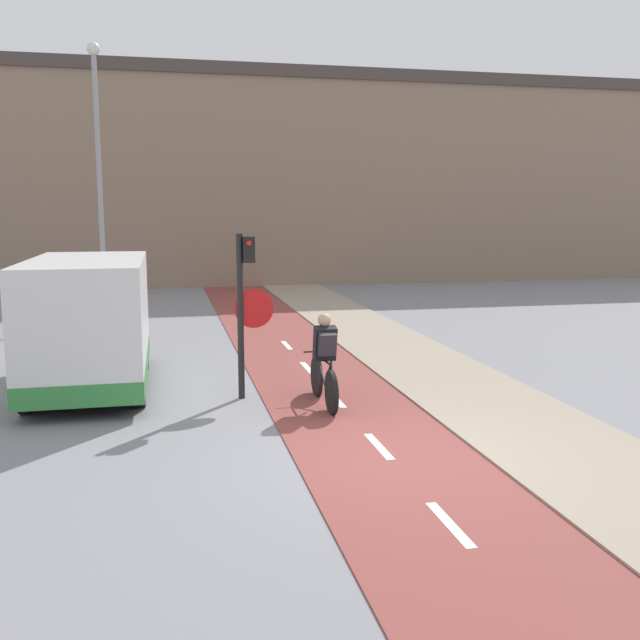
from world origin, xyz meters
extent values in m
plane|color=gray|center=(0.00, 0.00, 0.00)|extent=(120.00, 120.00, 0.00)
cube|color=brown|center=(0.00, 0.00, 0.01)|extent=(2.46, 60.00, 0.02)
cube|color=white|center=(0.00, -2.00, 0.02)|extent=(0.12, 1.10, 0.00)
cube|color=white|center=(0.00, 0.50, 0.02)|extent=(0.12, 1.10, 0.00)
cube|color=white|center=(0.00, 3.00, 0.02)|extent=(0.12, 1.10, 0.00)
cube|color=white|center=(0.00, 5.50, 0.02)|extent=(0.12, 1.10, 0.00)
cube|color=white|center=(0.00, 8.00, 0.02)|extent=(0.12, 1.10, 0.00)
cube|color=gray|center=(2.43, 0.00, 0.03)|extent=(2.40, 60.00, 0.05)
cube|color=#89705B|center=(0.00, 23.80, 4.29)|extent=(60.00, 5.00, 8.58)
cube|color=#473D38|center=(0.00, 23.80, 8.83)|extent=(60.00, 5.20, 0.50)
cylinder|color=black|center=(-1.56, 3.50, 1.42)|extent=(0.11, 0.11, 2.84)
cube|color=black|center=(-1.40, 3.50, 2.57)|extent=(0.20, 0.20, 0.44)
sphere|color=red|center=(-1.40, 3.39, 2.68)|extent=(0.09, 0.09, 0.09)
cone|color=red|center=(-1.32, 3.49, 1.56)|extent=(0.67, 0.01, 0.67)
cone|color=silver|center=(-1.32, 3.50, 1.56)|extent=(0.60, 0.02, 0.60)
cylinder|color=gray|center=(-4.51, 12.91, 3.75)|extent=(0.14, 0.14, 7.50)
sphere|color=silver|center=(-4.51, 12.91, 7.61)|extent=(0.36, 0.36, 0.36)
cylinder|color=black|center=(-0.27, 2.21, 0.36)|extent=(0.07, 0.71, 0.71)
cylinder|color=black|center=(-0.27, 3.34, 0.36)|extent=(0.07, 0.71, 0.71)
cylinder|color=black|center=(-0.27, 2.99, 0.54)|extent=(0.04, 0.72, 0.44)
cylinder|color=black|center=(-0.27, 2.46, 0.56)|extent=(0.04, 0.38, 0.47)
cylinder|color=black|center=(-0.27, 2.81, 0.77)|extent=(0.04, 1.05, 0.07)
cylinder|color=black|center=(-0.27, 2.42, 0.35)|extent=(0.04, 0.43, 0.05)
cylinder|color=black|center=(-0.27, 3.34, 0.80)|extent=(0.46, 0.03, 0.03)
cube|color=black|center=(-0.27, 2.69, 1.07)|extent=(0.36, 0.31, 0.59)
sphere|color=tan|center=(-0.27, 2.73, 1.44)|extent=(0.22, 0.22, 0.22)
cylinder|color=#232328|center=(-0.37, 2.65, 0.61)|extent=(0.04, 0.07, 0.45)
cylinder|color=#232328|center=(-0.17, 2.65, 0.61)|extent=(0.04, 0.07, 0.45)
cube|color=#28282D|center=(-0.27, 2.51, 1.09)|extent=(0.28, 0.23, 0.39)
cube|color=silver|center=(-4.15, 4.76, 1.30)|extent=(1.97, 4.48, 2.12)
cube|color=#33843D|center=(-4.15, 4.76, 0.42)|extent=(1.98, 4.49, 0.36)
cube|color=black|center=(-4.15, 6.98, 1.67)|extent=(1.77, 0.04, 0.70)
cylinder|color=black|center=(-5.03, 6.22, 0.35)|extent=(0.18, 0.70, 0.70)
cylinder|color=black|center=(-3.26, 6.22, 0.35)|extent=(0.18, 0.70, 0.70)
cylinder|color=black|center=(-5.03, 3.30, 0.35)|extent=(0.18, 0.70, 0.70)
cylinder|color=black|center=(-3.26, 3.30, 0.35)|extent=(0.18, 0.70, 0.70)
camera|label=1|loc=(-2.80, -8.49, 3.24)|focal=40.00mm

